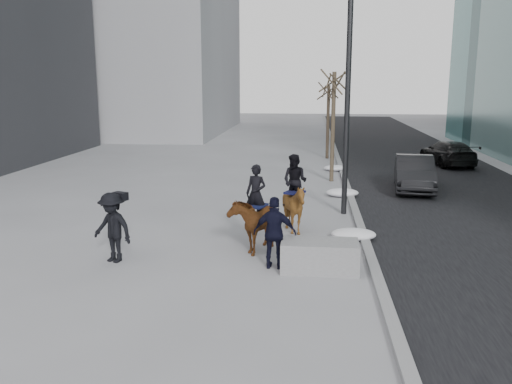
# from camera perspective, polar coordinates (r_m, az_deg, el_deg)

# --- Properties ---
(ground) EXTENTS (120.00, 120.00, 0.00)m
(ground) POSITION_cam_1_polar(r_m,az_deg,el_deg) (13.78, -0.50, -7.14)
(ground) COLOR gray
(ground) RESTS_ON ground
(road) EXTENTS (8.00, 90.00, 0.01)m
(road) POSITION_cam_1_polar(r_m,az_deg,el_deg) (24.04, 19.05, 0.43)
(road) COLOR black
(road) RESTS_ON ground
(curb) EXTENTS (0.25, 90.00, 0.12)m
(curb) POSITION_cam_1_polar(r_m,az_deg,el_deg) (23.43, 9.50, 0.77)
(curb) COLOR gray
(curb) RESTS_ON ground
(planter) EXTENTS (1.83, 0.92, 0.73)m
(planter) POSITION_cam_1_polar(r_m,az_deg,el_deg) (12.99, 6.71, -6.71)
(planter) COLOR gray
(planter) RESTS_ON ground
(car_near) EXTENTS (1.98, 4.41, 1.40)m
(car_near) POSITION_cam_1_polar(r_m,az_deg,el_deg) (23.09, 16.31, 1.91)
(car_near) COLOR black
(car_near) RESTS_ON ground
(car_far) EXTENTS (2.43, 4.64, 1.28)m
(car_far) POSITION_cam_1_polar(r_m,az_deg,el_deg) (30.53, 19.54, 3.90)
(car_far) COLOR black
(car_far) RESTS_ON ground
(tree_near) EXTENTS (1.20, 1.20, 5.32)m
(tree_near) POSITION_cam_1_polar(r_m,az_deg,el_deg) (24.15, 8.12, 7.37)
(tree_near) COLOR #342A1F
(tree_near) RESTS_ON ground
(tree_far) EXTENTS (1.20, 1.20, 4.60)m
(tree_far) POSITION_cam_1_polar(r_m,az_deg,el_deg) (31.33, 7.59, 7.71)
(tree_far) COLOR #33261E
(tree_far) RESTS_ON ground
(mounted_left) EXTENTS (1.39, 1.93, 2.27)m
(mounted_left) POSITION_cam_1_polar(r_m,az_deg,el_deg) (14.39, -0.06, -2.80)
(mounted_left) COLOR #482B0E
(mounted_left) RESTS_ON ground
(mounted_right) EXTENTS (1.69, 1.76, 2.32)m
(mounted_right) POSITION_cam_1_polar(r_m,az_deg,el_deg) (15.97, 4.08, -1.04)
(mounted_right) COLOR #4D2E0F
(mounted_right) RESTS_ON ground
(feeder) EXTENTS (1.05, 0.88, 1.75)m
(feeder) POSITION_cam_1_polar(r_m,az_deg,el_deg) (12.94, 2.00, -4.33)
(feeder) COLOR black
(feeder) RESTS_ON ground
(camera_crew) EXTENTS (1.30, 1.04, 1.75)m
(camera_crew) POSITION_cam_1_polar(r_m,az_deg,el_deg) (13.86, -14.87, -3.60)
(camera_crew) COLOR black
(camera_crew) RESTS_ON ground
(lamppost) EXTENTS (0.25, 1.08, 9.09)m
(lamppost) POSITION_cam_1_polar(r_m,az_deg,el_deg) (18.02, 9.75, 13.29)
(lamppost) COLOR black
(lamppost) RESTS_ON ground
(snow_piles) EXTENTS (1.27, 12.63, 0.32)m
(snow_piles) POSITION_cam_1_polar(r_m,az_deg,el_deg) (20.82, 9.13, -0.32)
(snow_piles) COLOR silver
(snow_piles) RESTS_ON ground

